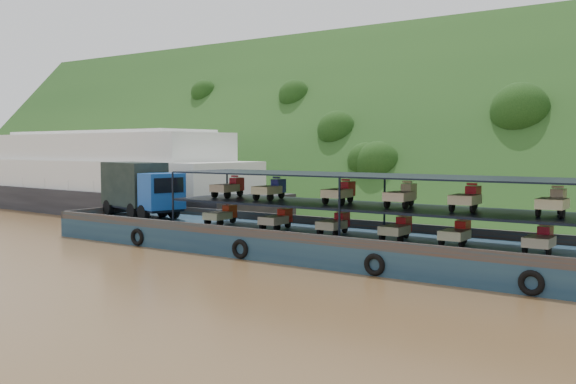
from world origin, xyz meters
The scene contains 4 objects.
ground centered at (0.00, 0.00, 0.00)m, with size 160.00×160.00×0.00m, color brown.
hillside centered at (0.00, 36.00, 0.00)m, with size 140.00×28.00×28.00m, color #1B3D16.
cargo_barge centered at (-0.42, 0.35, 1.23)m, with size 35.10×7.18×4.93m.
passenger_ferry centered at (-26.98, 9.55, 3.23)m, with size 37.26×10.99×7.46m.
Camera 1 is at (20.69, -29.59, 5.98)m, focal length 40.00 mm.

